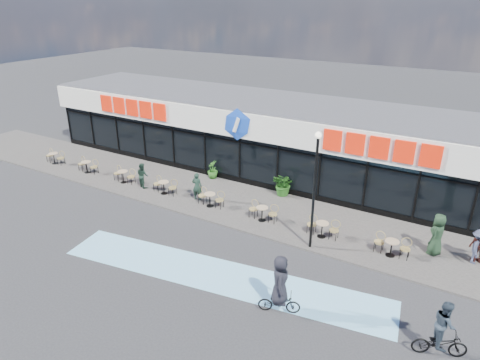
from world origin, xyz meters
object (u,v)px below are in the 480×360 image
object	(u,v)px
potted_plant_mid	(283,185)
patron_right	(143,175)
potted_plant_left	(213,170)
potted_plant_right	(284,184)
pedestrian_b	(477,247)
patron_left	(197,186)
lamp_post	(315,182)
cyclist_b	(442,334)
bistro_set_0	(55,157)
cyclist_a	(280,289)
pedestrian_a	(437,234)

from	to	relation	value
potted_plant_mid	patron_right	world-z (taller)	patron_right
potted_plant_left	potted_plant_mid	world-z (taller)	potted_plant_mid
patron_right	potted_plant_mid	bearing A→B (deg)	-138.52
potted_plant_right	pedestrian_b	size ratio (longest dim) A/B	0.86
patron_left	lamp_post	bearing A→B (deg)	156.50
potted_plant_right	potted_plant_mid	bearing A→B (deg)	-123.72
cyclist_b	bistro_set_0	bearing A→B (deg)	168.59
potted_plant_left	potted_plant_right	world-z (taller)	potted_plant_right
potted_plant_mid	potted_plant_left	bearing A→B (deg)	178.72
patron_right	cyclist_a	size ratio (longest dim) A/B	0.64
patron_right	lamp_post	bearing A→B (deg)	-166.79
lamp_post	pedestrian_a	size ratio (longest dim) A/B	2.82
cyclist_b	cyclist_a	bearing A→B (deg)	-172.12
potted_plant_mid	patron_left	bearing A→B (deg)	-143.46
potted_plant_left	potted_plant_mid	size ratio (longest dim) A/B	0.91
potted_plant_right	cyclist_b	bearing A→B (deg)	-41.67
potted_plant_right	patron_right	xyz separation A→B (m)	(-7.70, -3.16, 0.07)
patron_left	pedestrian_b	xyz separation A→B (m)	(13.74, 0.91, -0.01)
cyclist_a	cyclist_b	world-z (taller)	cyclist_a
bistro_set_0	potted_plant_left	xyz separation A→B (m)	(10.63, 3.23, 0.10)
potted_plant_mid	cyclist_b	world-z (taller)	cyclist_b
potted_plant_right	cyclist_a	world-z (taller)	cyclist_a
potted_plant_right	cyclist_a	bearing A→B (deg)	-66.20
potted_plant_mid	patron_right	bearing A→B (deg)	-157.95
patron_right	cyclist_b	xyz separation A→B (m)	(16.88, -5.01, -0.03)
potted_plant_right	pedestrian_a	size ratio (longest dim) A/B	0.70
bistro_set_0	cyclist_b	bearing A→B (deg)	-11.41
pedestrian_a	pedestrian_b	distance (m)	1.59
pedestrian_a	cyclist_a	distance (m)	8.02
lamp_post	patron_right	size ratio (longest dim) A/B	3.61
potted_plant_right	patron_left	distance (m)	4.91
pedestrian_a	potted_plant_left	bearing A→B (deg)	-84.52
patron_right	cyclist_a	bearing A→B (deg)	173.17
potted_plant_left	cyclist_b	world-z (taller)	cyclist_b
pedestrian_b	cyclist_b	bearing A→B (deg)	174.63
lamp_post	potted_plant_left	size ratio (longest dim) A/B	4.83
potted_plant_mid	patron_right	size ratio (longest dim) A/B	0.82
potted_plant_mid	pedestrian_a	distance (m)	8.54
bistro_set_0	cyclist_b	xyz separation A→B (m)	(24.70, -4.99, 0.27)
bistro_set_0	patron_right	size ratio (longest dim) A/B	1.03
potted_plant_right	cyclist_b	xyz separation A→B (m)	(9.18, -8.17, 0.05)
pedestrian_a	patron_right	bearing A→B (deg)	-71.39
patron_left	pedestrian_a	size ratio (longest dim) A/B	0.83
patron_left	potted_plant_left	bearing A→B (deg)	-84.52
bistro_set_0	cyclist_a	xyz separation A→B (m)	(19.45, -5.71, 0.45)
lamp_post	potted_plant_right	xyz separation A→B (m)	(-3.32, 4.36, -2.52)
potted_plant_left	pedestrian_b	world-z (taller)	pedestrian_b
potted_plant_left	cyclist_a	xyz separation A→B (m)	(8.82, -8.95, 0.35)
lamp_post	pedestrian_b	size ratio (longest dim) A/B	3.43
lamp_post	potted_plant_mid	size ratio (longest dim) A/B	4.40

